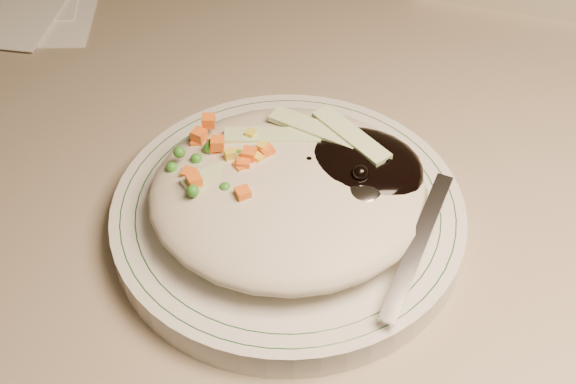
{
  "coord_description": "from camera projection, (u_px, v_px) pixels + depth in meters",
  "views": [
    {
      "loc": [
        -0.06,
        0.78,
        1.18
      ],
      "look_at": [
        -0.04,
        1.17,
        0.78
      ],
      "focal_mm": 50.0,
      "sensor_mm": 36.0,
      "label": 1
    }
  ],
  "objects": [
    {
      "name": "plate",
      "position": [
        288.0,
        217.0,
        0.57
      ],
      "size": [
        0.25,
        0.25,
        0.02
      ],
      "primitive_type": "cylinder",
      "color": "silver",
      "rests_on": "desk"
    },
    {
      "name": "meal",
      "position": [
        294.0,
        187.0,
        0.55
      ],
      "size": [
        0.21,
        0.19,
        0.05
      ],
      "color": "#BDB099",
      "rests_on": "plate"
    },
    {
      "name": "desk",
      "position": [
        323.0,
        203.0,
        0.87
      ],
      "size": [
        1.4,
        0.7,
        0.74
      ],
      "color": "gray",
      "rests_on": "ground"
    },
    {
      "name": "plate_rim",
      "position": [
        288.0,
        208.0,
        0.57
      ],
      "size": [
        0.24,
        0.24,
        0.0
      ],
      "color": "#144723",
      "rests_on": "plate"
    }
  ]
}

